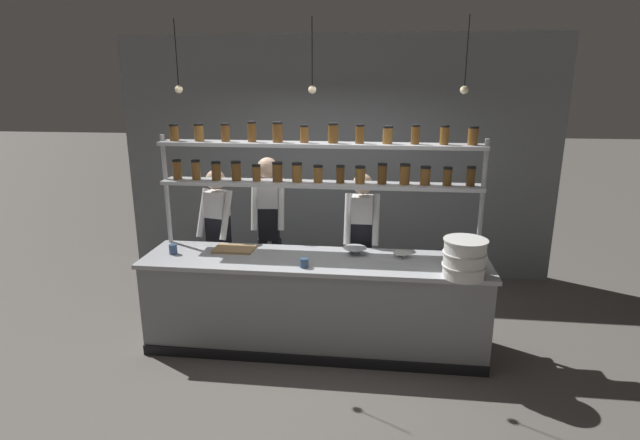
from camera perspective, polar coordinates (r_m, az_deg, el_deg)
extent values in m
plane|color=#5B5651|center=(5.15, -0.60, -14.11)|extent=(40.00, 40.00, 0.00)
cube|color=gray|center=(6.64, 1.72, 7.01)|extent=(5.69, 0.12, 3.12)
cube|color=gray|center=(4.94, -0.61, -9.67)|extent=(3.23, 0.72, 0.88)
cube|color=#B7BABF|center=(4.77, -0.63, -4.66)|extent=(3.29, 0.76, 0.04)
cube|color=black|center=(4.81, -1.18, -15.72)|extent=(3.23, 0.03, 0.10)
cylinder|color=#B7BABF|center=(5.45, -16.75, -1.41)|extent=(0.04, 0.04, 2.04)
cylinder|color=#B7BABF|center=(5.10, 17.63, -2.63)|extent=(0.04, 0.04, 2.04)
cube|color=#B7BABF|center=(4.90, -0.15, 4.12)|extent=(3.13, 0.28, 0.04)
cylinder|color=brown|center=(5.25, -16.00, 5.47)|extent=(0.09, 0.09, 0.18)
cylinder|color=black|center=(5.23, -16.08, 6.54)|extent=(0.09, 0.09, 0.02)
cylinder|color=brown|center=(5.17, -13.99, 5.48)|extent=(0.09, 0.09, 0.18)
cylinder|color=black|center=(5.16, -14.06, 6.56)|extent=(0.09, 0.09, 0.02)
cylinder|color=brown|center=(5.11, -11.77, 5.41)|extent=(0.09, 0.09, 0.17)
cylinder|color=black|center=(5.09, -11.83, 6.44)|extent=(0.09, 0.09, 0.02)
cylinder|color=brown|center=(5.04, -9.55, 5.45)|extent=(0.10, 0.10, 0.17)
cylinder|color=black|center=(5.03, -9.60, 6.53)|extent=(0.10, 0.10, 0.02)
cylinder|color=brown|center=(4.99, -7.27, 5.26)|extent=(0.08, 0.08, 0.14)
cylinder|color=black|center=(4.98, -7.30, 6.19)|extent=(0.08, 0.08, 0.02)
cylinder|color=brown|center=(4.94, -4.89, 5.39)|extent=(0.10, 0.10, 0.17)
cylinder|color=black|center=(4.93, -4.91, 6.49)|extent=(0.10, 0.10, 0.02)
cylinder|color=brown|center=(4.91, -2.64, 5.34)|extent=(0.10, 0.10, 0.17)
cylinder|color=black|center=(4.89, -2.66, 6.43)|extent=(0.10, 0.10, 0.02)
cylinder|color=brown|center=(4.88, -0.22, 5.19)|extent=(0.09, 0.09, 0.15)
cylinder|color=black|center=(4.87, -0.22, 6.17)|extent=(0.09, 0.09, 0.02)
cylinder|color=#513314|center=(4.86, 2.34, 5.15)|extent=(0.08, 0.08, 0.15)
cylinder|color=black|center=(4.84, 2.35, 6.16)|extent=(0.08, 0.08, 0.02)
cylinder|color=brown|center=(4.85, 4.62, 5.07)|extent=(0.10, 0.10, 0.15)
cylinder|color=black|center=(4.83, 4.64, 6.06)|extent=(0.10, 0.10, 0.02)
cylinder|color=#513314|center=(4.84, 7.11, 5.16)|extent=(0.09, 0.09, 0.18)
cylinder|color=black|center=(4.83, 7.15, 6.33)|extent=(0.09, 0.09, 0.02)
cylinder|color=brown|center=(4.85, 9.67, 5.07)|extent=(0.10, 0.10, 0.18)
cylinder|color=black|center=(4.83, 9.72, 6.23)|extent=(0.10, 0.10, 0.02)
cylinder|color=brown|center=(4.86, 11.94, 4.87)|extent=(0.10, 0.10, 0.16)
cylinder|color=black|center=(4.85, 12.00, 5.91)|extent=(0.10, 0.10, 0.02)
cylinder|color=brown|center=(4.89, 14.36, 4.75)|extent=(0.09, 0.09, 0.16)
cylinder|color=black|center=(4.87, 14.43, 5.76)|extent=(0.09, 0.09, 0.02)
cylinder|color=#513314|center=(4.92, 16.85, 4.70)|extent=(0.08, 0.08, 0.17)
cylinder|color=black|center=(4.90, 16.94, 5.76)|extent=(0.09, 0.09, 0.02)
cube|color=#B7BABF|center=(4.84, -0.16, 8.60)|extent=(3.13, 0.28, 0.04)
cylinder|color=brown|center=(5.20, -16.34, 9.48)|extent=(0.09, 0.09, 0.14)
cylinder|color=black|center=(5.19, -16.41, 10.38)|extent=(0.09, 0.09, 0.02)
cylinder|color=brown|center=(5.11, -13.66, 9.60)|extent=(0.09, 0.09, 0.15)
cylinder|color=black|center=(5.10, -13.72, 10.56)|extent=(0.10, 0.10, 0.02)
cylinder|color=brown|center=(5.02, -10.77, 9.70)|extent=(0.08, 0.08, 0.16)
cylinder|color=black|center=(5.01, -10.82, 10.70)|extent=(0.09, 0.09, 0.02)
cylinder|color=brown|center=(4.95, -7.79, 9.86)|extent=(0.08, 0.08, 0.18)
cylinder|color=black|center=(4.94, -7.83, 11.00)|extent=(0.08, 0.08, 0.02)
cylinder|color=brown|center=(4.89, -4.88, 9.86)|extent=(0.10, 0.10, 0.17)
cylinder|color=black|center=(4.88, -4.90, 11.00)|extent=(0.10, 0.10, 0.02)
cylinder|color=brown|center=(4.84, -1.81, 9.71)|extent=(0.08, 0.08, 0.15)
cylinder|color=black|center=(4.84, -1.82, 10.70)|extent=(0.08, 0.08, 0.02)
cylinder|color=brown|center=(4.81, 1.50, 9.79)|extent=(0.10, 0.10, 0.17)
cylinder|color=black|center=(4.80, 1.51, 10.92)|extent=(0.10, 0.10, 0.02)
cylinder|color=brown|center=(4.79, 4.57, 9.67)|extent=(0.08, 0.08, 0.16)
cylinder|color=black|center=(4.79, 4.59, 10.74)|extent=(0.09, 0.09, 0.02)
cylinder|color=brown|center=(4.79, 7.74, 9.50)|extent=(0.09, 0.09, 0.15)
cylinder|color=black|center=(4.78, 7.77, 10.50)|extent=(0.10, 0.10, 0.02)
cylinder|color=brown|center=(4.80, 10.84, 9.47)|extent=(0.08, 0.08, 0.16)
cylinder|color=black|center=(4.79, 10.90, 10.56)|extent=(0.08, 0.08, 0.02)
cylinder|color=brown|center=(4.83, 14.03, 9.31)|extent=(0.08, 0.08, 0.16)
cylinder|color=black|center=(4.82, 14.10, 10.37)|extent=(0.09, 0.09, 0.02)
cylinder|color=brown|center=(4.87, 17.09, 9.09)|extent=(0.10, 0.10, 0.15)
cylinder|color=black|center=(4.86, 17.17, 10.10)|extent=(0.10, 0.10, 0.02)
cylinder|color=black|center=(5.78, -11.91, -6.64)|extent=(0.11, 0.11, 0.79)
cylinder|color=black|center=(5.70, -10.55, -6.89)|extent=(0.11, 0.11, 0.79)
cube|color=black|center=(5.55, -11.54, -1.33)|extent=(0.25, 0.22, 0.34)
cube|color=white|center=(5.47, -11.72, 1.80)|extent=(0.26, 0.23, 0.28)
sphere|color=beige|center=(5.41, -11.87, 4.53)|extent=(0.21, 0.21, 0.21)
cylinder|color=white|center=(5.52, -13.26, 0.83)|extent=(0.13, 0.25, 0.52)
cylinder|color=white|center=(5.37, -10.69, 0.55)|extent=(0.13, 0.25, 0.52)
cylinder|color=black|center=(5.75, -6.49, -6.21)|extent=(0.11, 0.11, 0.85)
cylinder|color=black|center=(5.73, -4.89, -6.23)|extent=(0.11, 0.11, 0.85)
cube|color=black|center=(5.54, -5.86, -0.36)|extent=(0.24, 0.19, 0.37)
cube|color=white|center=(5.46, -5.95, 3.02)|extent=(0.24, 0.20, 0.30)
sphere|color=beige|center=(5.41, -6.04, 5.95)|extent=(0.22, 0.22, 0.22)
cylinder|color=white|center=(5.45, -7.51, 1.81)|extent=(0.10, 0.26, 0.56)
cylinder|color=white|center=(5.41, -4.46, 1.82)|extent=(0.10, 0.26, 0.56)
cylinder|color=black|center=(5.46, 3.78, -7.69)|extent=(0.11, 0.11, 0.79)
cylinder|color=black|center=(5.45, 5.47, -7.76)|extent=(0.11, 0.11, 0.79)
cube|color=black|center=(5.26, 4.76, -2.04)|extent=(0.22, 0.17, 0.34)
cube|color=white|center=(5.17, 4.84, 1.26)|extent=(0.22, 0.18, 0.28)
sphere|color=beige|center=(5.11, 4.90, 4.13)|extent=(0.21, 0.21, 0.21)
cylinder|color=white|center=(5.14, 3.17, 0.12)|extent=(0.07, 0.25, 0.52)
cylinder|color=white|center=(5.14, 6.40, 0.02)|extent=(0.07, 0.25, 0.52)
cylinder|color=white|center=(4.48, 16.06, -5.67)|extent=(0.35, 0.35, 0.10)
cylinder|color=silver|center=(4.46, 16.11, -4.99)|extent=(0.38, 0.38, 0.01)
cylinder|color=white|center=(4.44, 16.17, -4.30)|extent=(0.35, 0.35, 0.10)
cylinder|color=silver|center=(4.43, 16.22, -3.61)|extent=(0.38, 0.38, 0.01)
cylinder|color=white|center=(4.41, 16.28, -2.91)|extent=(0.35, 0.35, 0.10)
cylinder|color=silver|center=(4.39, 16.34, -2.21)|extent=(0.38, 0.38, 0.01)
cube|color=#A88456|center=(5.06, -9.77, -3.28)|extent=(0.40, 0.26, 0.02)
cylinder|color=silver|center=(4.86, 9.30, -4.15)|extent=(0.07, 0.07, 0.01)
cone|color=silver|center=(4.85, 9.30, -3.97)|extent=(0.16, 0.16, 0.05)
cylinder|color=#B2B7BC|center=(4.90, 3.99, -3.81)|extent=(0.11, 0.11, 0.01)
cone|color=#B2B7BC|center=(4.89, 4.00, -3.52)|extent=(0.23, 0.23, 0.06)
cylinder|color=#334C70|center=(5.08, -16.43, -3.21)|extent=(0.08, 0.08, 0.10)
cylinder|color=#334C70|center=(4.54, -1.82, -4.92)|extent=(0.08, 0.08, 0.08)
cylinder|color=black|center=(4.79, -16.11, 17.72)|extent=(0.01, 0.01, 0.60)
sphere|color=#F9E5B2|center=(4.79, -15.84, 14.17)|extent=(0.07, 0.07, 0.07)
cylinder|color=black|center=(4.48, -0.91, 18.48)|extent=(0.01, 0.01, 0.60)
sphere|color=#F9E5B2|center=(4.48, -0.89, 14.67)|extent=(0.07, 0.07, 0.07)
cylinder|color=black|center=(4.49, 16.46, 17.88)|extent=(0.01, 0.01, 0.60)
sphere|color=#F9E5B2|center=(4.49, 16.16, 14.09)|extent=(0.07, 0.07, 0.07)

